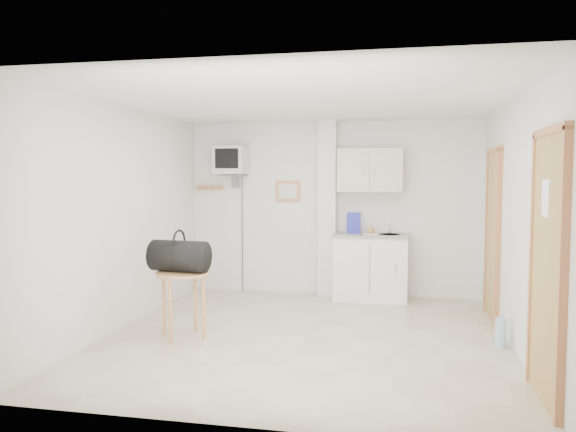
% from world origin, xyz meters
% --- Properties ---
extents(ground, '(4.50, 4.50, 0.00)m').
position_xyz_m(ground, '(0.00, 0.00, 0.00)').
color(ground, '#BBAF95').
rests_on(ground, ground).
extents(room_envelope, '(4.24, 4.54, 2.55)m').
position_xyz_m(room_envelope, '(0.24, 0.09, 1.54)').
color(room_envelope, white).
rests_on(room_envelope, ground).
extents(kitchenette, '(1.03, 0.58, 2.10)m').
position_xyz_m(kitchenette, '(0.57, 2.00, 0.80)').
color(kitchenette, white).
rests_on(kitchenette, ground).
extents(crt_television, '(0.44, 0.45, 2.15)m').
position_xyz_m(crt_television, '(-1.45, 2.02, 1.94)').
color(crt_television, slate).
rests_on(crt_television, ground).
extents(round_table, '(0.57, 0.57, 0.71)m').
position_xyz_m(round_table, '(-1.26, -0.31, 0.60)').
color(round_table, tan).
rests_on(round_table, ground).
extents(duffel_bag, '(0.64, 0.41, 0.45)m').
position_xyz_m(duffel_bag, '(-1.30, -0.31, 0.88)').
color(duffel_bag, black).
rests_on(duffel_bag, round_table).
extents(water_bottle, '(0.11, 0.11, 0.33)m').
position_xyz_m(water_bottle, '(1.98, -0.01, 0.15)').
color(water_bottle, '#9CBFCE').
rests_on(water_bottle, ground).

